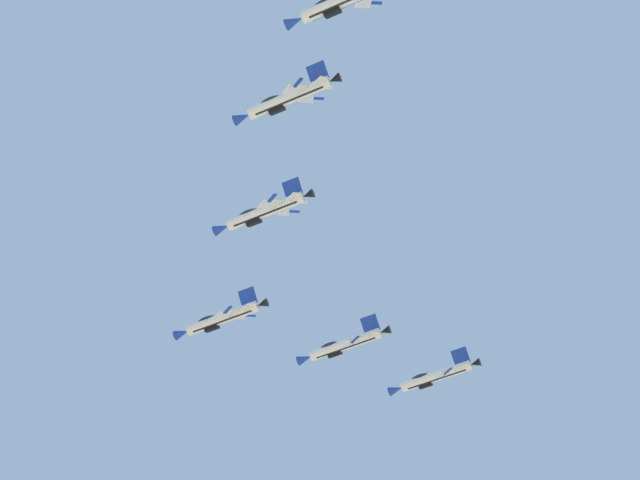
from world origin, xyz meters
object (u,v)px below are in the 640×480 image
fighter_jet_right_outer (435,377)px  fighter_jet_trail_slot (344,0)px  fighter_jet_left_outer (287,99)px  fighter_jet_left_wing (264,212)px  fighter_jet_right_wing (344,345)px  fighter_jet_lead (221,319)px

fighter_jet_right_outer → fighter_jet_trail_slot: 67.63m
fighter_jet_left_outer → fighter_jet_right_outer: (7.73, 55.18, 0.42)m
fighter_jet_left_wing → fighter_jet_trail_slot: (20.00, -28.07, -1.56)m
fighter_jet_left_outer → fighter_jet_right_outer: size_ratio=1.00×
fighter_jet_right_outer → fighter_jet_trail_slot: bearing=-169.1°
fighter_jet_right_wing → fighter_jet_right_outer: bearing=-38.2°
fighter_jet_right_wing → fighter_jet_lead: bearing=133.5°
fighter_jet_lead → fighter_jet_left_wing: size_ratio=1.00×
fighter_jet_lead → fighter_jet_right_wing: (16.33, 11.73, 1.54)m
fighter_jet_left_outer → fighter_jet_trail_slot: (11.43, -12.27, -2.62)m
fighter_jet_lead → fighter_jet_right_outer: (28.46, 23.44, 2.72)m
fighter_jet_lead → fighter_jet_left_wing: fighter_jet_left_wing is taller
fighter_jet_lead → fighter_jet_trail_slot: 54.52m
fighter_jet_left_wing → fighter_jet_right_outer: (16.30, 39.39, 1.48)m
fighter_jet_right_wing → fighter_jet_trail_slot: size_ratio=1.00×
fighter_jet_right_outer → fighter_jet_right_wing: bearing=141.8°
fighter_jet_left_wing → fighter_jet_right_outer: 42.65m
fighter_jet_left_outer → fighter_jet_right_outer: 55.72m
fighter_jet_left_wing → fighter_jet_right_wing: (4.18, 27.68, 0.30)m
fighter_jet_left_outer → fighter_jet_right_outer: bearing=-0.2°
fighter_jet_right_outer → fighter_jet_trail_slot: size_ratio=1.00×
fighter_jet_lead → fighter_jet_left_outer: bearing=-139.1°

